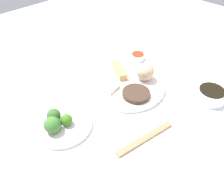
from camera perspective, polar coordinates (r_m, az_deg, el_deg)
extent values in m
cube|color=white|center=(0.89, 6.03, -0.87)|extent=(2.20, 2.20, 0.02)
cylinder|color=white|center=(0.90, 3.72, 1.12)|extent=(0.29, 0.29, 0.02)
sphere|color=tan|center=(0.90, 8.22, 4.36)|extent=(0.07, 0.07, 0.07)
cube|color=tan|center=(0.94, 1.80, 4.81)|extent=(0.11, 0.08, 0.03)
cube|color=beige|center=(0.86, -0.82, 0.66)|extent=(0.07, 0.07, 0.01)
cylinder|color=#3E2A20|center=(0.84, 5.98, -1.03)|extent=(0.10, 0.10, 0.02)
cylinder|color=white|center=(0.77, -12.13, -8.40)|extent=(0.19, 0.19, 0.01)
sphere|color=#39701C|center=(0.74, -11.22, -7.38)|extent=(0.04, 0.04, 0.04)
sphere|color=#346026|center=(0.76, -14.24, -6.22)|extent=(0.04, 0.04, 0.04)
sphere|color=#39702C|center=(0.73, -14.56, -8.46)|extent=(0.05, 0.05, 0.05)
cylinder|color=white|center=(0.91, 23.21, -1.25)|extent=(0.11, 0.11, 0.04)
cylinder|color=black|center=(0.89, 23.58, -0.16)|extent=(0.09, 0.09, 0.00)
cylinder|color=white|center=(1.07, 6.35, 8.08)|extent=(0.06, 0.06, 0.02)
cylinder|color=red|center=(1.06, 6.41, 8.73)|extent=(0.05, 0.05, 0.00)
cube|color=#9F724C|center=(0.72, 8.15, -11.88)|extent=(0.06, 0.21, 0.01)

